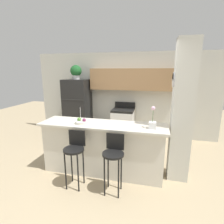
{
  "coord_description": "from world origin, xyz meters",
  "views": [
    {
      "loc": [
        0.94,
        -3.07,
        2.02
      ],
      "look_at": [
        0.0,
        0.78,
        1.07
      ],
      "focal_mm": 28.0,
      "sensor_mm": 36.0,
      "label": 1
    }
  ],
  "objects": [
    {
      "name": "potted_plant_on_fridge",
      "position": [
        -1.37,
        1.86,
        1.99
      ],
      "size": [
        0.34,
        0.34,
        0.42
      ],
      "color": "silver",
      "rests_on": "refrigerator"
    },
    {
      "name": "refrigerator",
      "position": [
        -1.37,
        1.86,
        0.88
      ],
      "size": [
        0.74,
        0.69,
        1.76
      ],
      "color": "black",
      "rests_on": "ground_plane"
    },
    {
      "name": "bar_stool_left",
      "position": [
        -0.35,
        -0.53,
        0.67
      ],
      "size": [
        0.36,
        0.36,
        1.0
      ],
      "color": "black",
      "rests_on": "ground_plane"
    },
    {
      "name": "fruit_bowl",
      "position": [
        -0.39,
        -0.08,
        1.06
      ],
      "size": [
        0.25,
        0.25,
        0.11
      ],
      "color": "silver",
      "rests_on": "counter_bar"
    },
    {
      "name": "stove_range",
      "position": [
        0.07,
        1.88,
        0.46
      ],
      "size": [
        0.63,
        0.64,
        1.07
      ],
      "color": "white",
      "rests_on": "ground_plane"
    },
    {
      "name": "counter_bar",
      "position": [
        0.0,
        0.0,
        0.52
      ],
      "size": [
        2.45,
        0.65,
        1.02
      ],
      "color": "silver",
      "rests_on": "ground_plane"
    },
    {
      "name": "pillar_right",
      "position": [
        1.44,
        0.16,
        1.28
      ],
      "size": [
        0.38,
        0.32,
        2.55
      ],
      "color": "silver",
      "rests_on": "ground_plane"
    },
    {
      "name": "trash_bin",
      "position": [
        -0.78,
        1.62,
        0.19
      ],
      "size": [
        0.28,
        0.28,
        0.38
      ],
      "color": "#59595B",
      "rests_on": "ground_plane"
    },
    {
      "name": "wall_back",
      "position": [
        0.13,
        2.17,
        1.46
      ],
      "size": [
        5.6,
        0.38,
        2.55
      ],
      "color": "silver",
      "rests_on": "ground_plane"
    },
    {
      "name": "ground_plane",
      "position": [
        0.0,
        0.0,
        0.0
      ],
      "size": [
        14.0,
        14.0,
        0.0
      ],
      "primitive_type": "plane",
      "color": "tan"
    },
    {
      "name": "orchid_vase",
      "position": [
        0.93,
        -0.06,
        1.13
      ],
      "size": [
        0.13,
        0.13,
        0.4
      ],
      "color": "white",
      "rests_on": "counter_bar"
    },
    {
      "name": "bar_stool_right",
      "position": [
        0.35,
        -0.53,
        0.67
      ],
      "size": [
        0.36,
        0.36,
        1.0
      ],
      "color": "black",
      "rests_on": "ground_plane"
    }
  ]
}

